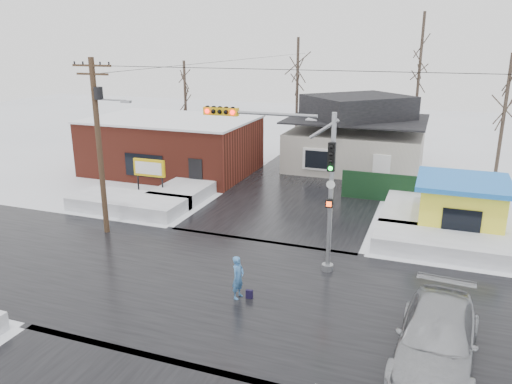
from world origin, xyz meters
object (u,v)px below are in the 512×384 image
(marquee_sign, at_px, (149,169))
(utility_pole, at_px, (99,137))
(traffic_signal, at_px, (295,168))
(kiosk, at_px, (461,206))
(car, at_px, (437,339))
(pedestrian, at_px, (238,278))

(marquee_sign, bearing_deg, utility_pole, -79.87)
(traffic_signal, bearing_deg, utility_pole, 177.05)
(kiosk, bearing_deg, car, -94.20)
(pedestrian, xyz_separation_m, car, (7.39, -1.66, -0.02))
(traffic_signal, distance_m, marquee_sign, 13.42)
(traffic_signal, height_order, car, traffic_signal)
(marquee_sign, bearing_deg, car, -33.79)
(traffic_signal, distance_m, pedestrian, 5.27)
(marquee_sign, xyz_separation_m, kiosk, (18.50, 0.50, -0.46))
(pedestrian, bearing_deg, kiosk, -28.66)
(marquee_sign, distance_m, kiosk, 18.51)
(kiosk, distance_m, car, 12.33)
(traffic_signal, xyz_separation_m, kiosk, (7.07, 7.03, -3.08))
(kiosk, height_order, car, kiosk)
(utility_pole, relative_size, pedestrian, 5.14)
(traffic_signal, relative_size, pedestrian, 4.00)
(traffic_signal, distance_m, car, 8.90)
(utility_pole, bearing_deg, pedestrian, -24.26)
(kiosk, height_order, pedestrian, kiosk)
(utility_pole, distance_m, marquee_sign, 6.87)
(marquee_sign, xyz_separation_m, pedestrian, (10.21, -10.11, -1.05))
(car, bearing_deg, kiosk, 90.11)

